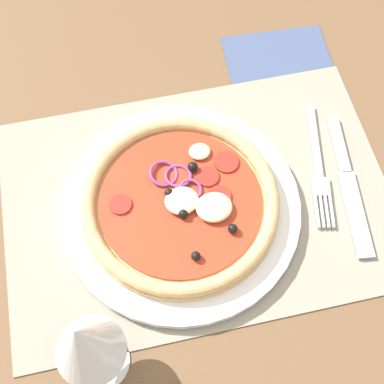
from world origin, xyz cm
name	(u,v)px	position (x,y,z in cm)	size (l,w,h in cm)	color
ground_plane	(198,204)	(0.00, 0.00, -1.20)	(190.00, 140.00, 2.40)	brown
placemat	(198,200)	(0.00, 0.00, 0.20)	(48.14, 33.10, 0.40)	gray
plate	(180,208)	(2.42, 1.00, 1.02)	(29.43, 29.43, 1.24)	white
pizza	(181,201)	(2.34, 0.98, 2.73)	(24.01, 24.01, 2.61)	tan
fork	(319,171)	(-16.02, -0.53, 0.62)	(5.16, 17.93, 0.44)	silver
knife	(349,185)	(-19.06, 2.28, 0.65)	(4.20, 20.05, 0.62)	silver
wine_glass	(84,342)	(14.62, 16.85, 10.38)	(7.20, 7.20, 14.90)	silver
napkin	(281,66)	(-16.27, -18.23, 0.18)	(15.03, 13.52, 0.36)	#425175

